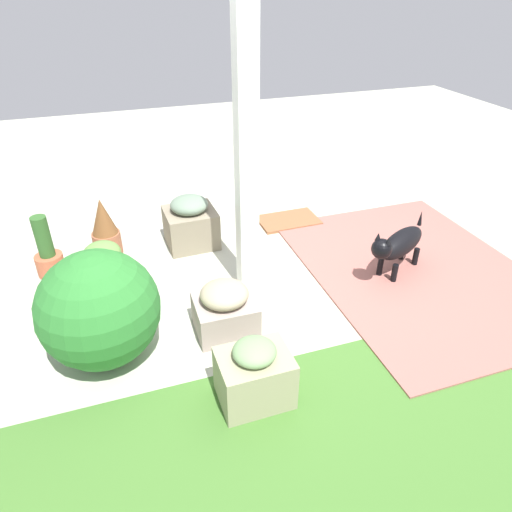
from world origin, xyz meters
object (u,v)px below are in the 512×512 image
at_px(terracotta_pot_spiky, 105,229).
at_px(dog, 399,244).
at_px(round_shrub, 99,309).
at_px(terracotta_pot_broad, 104,263).
at_px(stone_planter_nearest, 191,223).
at_px(doormat, 288,220).
at_px(porch_pillar, 246,156).
at_px(stone_planter_mid, 225,309).
at_px(terracotta_pot_tall, 48,254).
at_px(stone_planter_far, 255,375).

distance_m(terracotta_pot_spiky, dog, 2.58).
height_order(round_shrub, terracotta_pot_broad, round_shrub).
distance_m(stone_planter_nearest, doormat, 1.08).
distance_m(porch_pillar, dog, 1.52).
height_order(stone_planter_mid, round_shrub, round_shrub).
bearing_deg(terracotta_pot_broad, porch_pillar, 163.08).
height_order(stone_planter_nearest, terracotta_pot_tall, terracotta_pot_tall).
relative_size(porch_pillar, round_shrub, 2.85).
distance_m(stone_planter_mid, doormat, 1.80).
xyz_separation_m(stone_planter_nearest, terracotta_pot_tall, (1.26, 0.12, -0.03)).
xyz_separation_m(stone_planter_mid, terracotta_pot_tall, (1.23, -1.19, 0.01)).
bearing_deg(porch_pillar, terracotta_pot_tall, -24.33).
bearing_deg(round_shrub, dog, -174.22).
relative_size(stone_planter_mid, dog, 0.62).
bearing_deg(doormat, porch_pillar, 51.67).
bearing_deg(terracotta_pot_tall, stone_planter_far, 123.26).
xyz_separation_m(stone_planter_mid, doormat, (-1.08, -1.44, -0.17)).
bearing_deg(terracotta_pot_broad, doormat, -161.73).
bearing_deg(round_shrub, stone_planter_nearest, -123.37).
relative_size(stone_planter_nearest, terracotta_pot_tall, 0.90).
bearing_deg(round_shrub, doormat, -143.07).
height_order(terracotta_pot_spiky, doormat, terracotta_pot_spiky).
distance_m(stone_planter_far, terracotta_pot_broad, 1.69).
bearing_deg(dog, round_shrub, 5.78).
height_order(porch_pillar, terracotta_pot_spiky, porch_pillar).
bearing_deg(dog, terracotta_pot_tall, -18.55).
bearing_deg(terracotta_pot_spiky, terracotta_pot_tall, 21.19).
xyz_separation_m(stone_planter_far, terracotta_pot_spiky, (0.74, -2.06, 0.06)).
xyz_separation_m(terracotta_pot_broad, terracotta_pot_tall, (0.45, -0.37, -0.04)).
relative_size(dog, doormat, 1.13).
relative_size(terracotta_pot_tall, dog, 0.79).
bearing_deg(terracotta_pot_spiky, round_shrub, 86.24).
relative_size(porch_pillar, terracotta_pot_tall, 4.08).
bearing_deg(stone_planter_far, round_shrub, -39.42).
relative_size(round_shrub, terracotta_pot_broad, 1.88).
relative_size(stone_planter_far, terracotta_pot_tall, 0.81).
distance_m(stone_planter_mid, terracotta_pot_broad, 1.14).
xyz_separation_m(dog, doormat, (0.50, -1.19, -0.27)).
height_order(porch_pillar, stone_planter_mid, porch_pillar).
height_order(stone_planter_far, terracotta_pot_spiky, terracotta_pot_spiky).
bearing_deg(terracotta_pot_spiky, terracotta_pot_broad, 85.78).
bearing_deg(porch_pillar, terracotta_pot_broad, -16.92).
distance_m(stone_planter_mid, stone_planter_far, 0.68).
bearing_deg(stone_planter_far, stone_planter_mid, -90.31).
bearing_deg(round_shrub, stone_planter_mid, 179.79).
bearing_deg(stone_planter_far, terracotta_pot_broad, -62.62).
bearing_deg(stone_planter_mid, dog, -171.12).
relative_size(stone_planter_far, round_shrub, 0.56).
xyz_separation_m(porch_pillar, stone_planter_mid, (0.33, 0.49, -0.93)).
xyz_separation_m(porch_pillar, doormat, (-0.75, -0.95, -1.10)).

